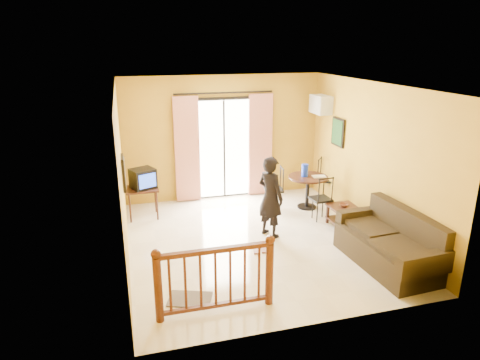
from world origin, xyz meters
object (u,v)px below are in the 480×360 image
object	(u,v)px
coffee_table	(348,217)
dining_table	(308,183)
sofa	(391,245)
standing_person	(270,197)
television	(143,178)

from	to	relation	value
coffee_table	dining_table	bearing A→B (deg)	101.21
coffee_table	sofa	size ratio (longest dim) A/B	0.48
coffee_table	sofa	bearing A→B (deg)	-89.58
coffee_table	sofa	world-z (taller)	sofa
sofa	standing_person	world-z (taller)	standing_person
dining_table	television	bearing A→B (deg)	173.65
coffee_table	standing_person	bearing A→B (deg)	172.97
television	sofa	xyz separation A→B (m)	(3.73, -3.07, -0.50)
television	dining_table	xyz separation A→B (m)	(3.46, -0.38, -0.28)
television	sofa	world-z (taller)	television
dining_table	sofa	size ratio (longest dim) A/B	0.43
coffee_table	standing_person	distance (m)	1.60
television	coffee_table	distance (m)	4.13
television	standing_person	bearing A→B (deg)	-57.65
sofa	standing_person	distance (m)	2.22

